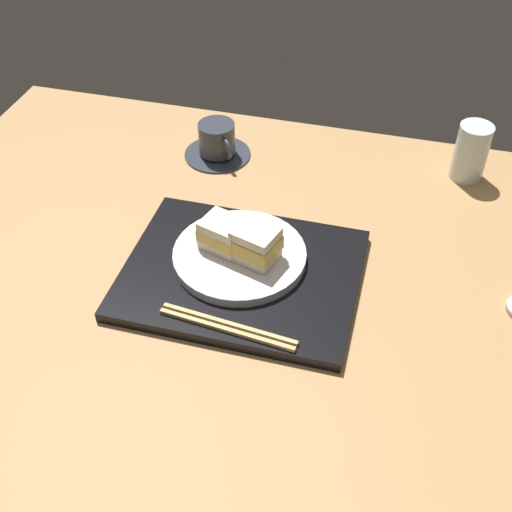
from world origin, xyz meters
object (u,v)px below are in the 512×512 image
Objects in this scene: sandwich_plate at (240,255)px; drinking_glass at (471,152)px; sandwich_far at (256,245)px; coffee_cup at (217,142)px; sandwich_near at (223,234)px; chopsticks_pair at (228,327)px.

sandwich_plate is 1.95× the size of drinking_glass.
sandwich_far is (3.00, -0.80, 3.85)cm from sandwich_plate.
coffee_cup is (-16.81, 32.33, -3.42)cm from sandwich_far.
sandwich_near is 0.99× the size of sandwich_far.
drinking_glass is at bearing 48.66° from sandwich_far.
coffee_cup reaches higher than chopsticks_pair.
sandwich_near reaches higher than chopsticks_pair.
sandwich_far reaches higher than chopsticks_pair.
coffee_cup is at bearing 113.66° from sandwich_plate.
sandwich_plate is 2.60× the size of sandwich_far.
sandwich_far reaches higher than coffee_cup.
sandwich_near is at bearing 164.99° from sandwich_plate.
coffee_cup is at bearing 109.39° from sandwich_near.
sandwich_near is 53.66cm from drinking_glass.
drinking_glass is (36.43, 37.20, 3.02)cm from sandwich_plate.
chopsticks_pair is at bearing -80.70° from sandwich_plate.
coffee_cup is 1.19× the size of drinking_glass.
coffee_cup is (-10.81, 30.72, -3.04)cm from sandwich_near.
sandwich_far is at bearing -15.01° from sandwich_plate.
chopsticks_pair is 62.68cm from drinking_glass.
drinking_glass is at bearing 57.18° from chopsticks_pair.
sandwich_plate is 1.63× the size of coffee_cup.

